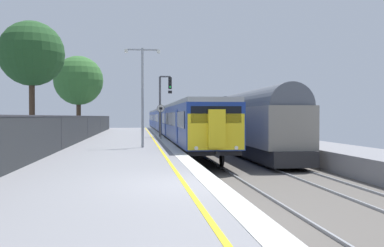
{
  "coord_description": "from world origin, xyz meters",
  "views": [
    {
      "loc": [
        -1.55,
        -10.94,
        1.74
      ],
      "look_at": [
        1.27,
        11.09,
        1.37
      ],
      "focal_mm": 40.04,
      "sensor_mm": 36.0,
      "label": 1
    }
  ],
  "objects_px": {
    "speed_limit_sign": "(161,117)",
    "signal_gantry": "(163,99)",
    "background_tree_centre": "(78,82)",
    "commuter_train_at_platform": "(169,120)",
    "platform_lamp_mid": "(142,89)",
    "freight_train_adjacent_track": "(230,120)",
    "background_tree_left": "(31,56)"
  },
  "relations": [
    {
      "from": "signal_gantry",
      "to": "background_tree_centre",
      "type": "relative_size",
      "value": 0.69
    },
    {
      "from": "freight_train_adjacent_track",
      "to": "background_tree_left",
      "type": "bearing_deg",
      "value": -151.36
    },
    {
      "from": "freight_train_adjacent_track",
      "to": "platform_lamp_mid",
      "type": "distance_m",
      "value": 13.1
    },
    {
      "from": "signal_gantry",
      "to": "platform_lamp_mid",
      "type": "relative_size",
      "value": 0.93
    },
    {
      "from": "signal_gantry",
      "to": "platform_lamp_mid",
      "type": "distance_m",
      "value": 12.29
    },
    {
      "from": "commuter_train_at_platform",
      "to": "freight_train_adjacent_track",
      "type": "height_order",
      "value": "freight_train_adjacent_track"
    },
    {
      "from": "speed_limit_sign",
      "to": "signal_gantry",
      "type": "bearing_deg",
      "value": 83.21
    },
    {
      "from": "freight_train_adjacent_track",
      "to": "signal_gantry",
      "type": "bearing_deg",
      "value": 165.0
    },
    {
      "from": "commuter_train_at_platform",
      "to": "platform_lamp_mid",
      "type": "xyz_separation_m",
      "value": [
        -3.36,
        -26.3,
        2.02
      ]
    },
    {
      "from": "commuter_train_at_platform",
      "to": "speed_limit_sign",
      "type": "distance_m",
      "value": 17.33
    },
    {
      "from": "commuter_train_at_platform",
      "to": "speed_limit_sign",
      "type": "bearing_deg",
      "value": -96.11
    },
    {
      "from": "platform_lamp_mid",
      "to": "freight_train_adjacent_track",
      "type": "bearing_deg",
      "value": 55.4
    },
    {
      "from": "freight_train_adjacent_track",
      "to": "background_tree_left",
      "type": "relative_size",
      "value": 3.98
    },
    {
      "from": "platform_lamp_mid",
      "to": "background_tree_centre",
      "type": "xyz_separation_m",
      "value": [
        -5.92,
        17.73,
        1.76
      ]
    },
    {
      "from": "commuter_train_at_platform",
      "to": "background_tree_left",
      "type": "distance_m",
      "value": 25.7
    },
    {
      "from": "commuter_train_at_platform",
      "to": "signal_gantry",
      "type": "bearing_deg",
      "value": -95.97
    },
    {
      "from": "platform_lamp_mid",
      "to": "background_tree_left",
      "type": "distance_m",
      "value": 7.63
    },
    {
      "from": "commuter_train_at_platform",
      "to": "signal_gantry",
      "type": "height_order",
      "value": "signal_gantry"
    },
    {
      "from": "signal_gantry",
      "to": "commuter_train_at_platform",
      "type": "bearing_deg",
      "value": 84.03
    },
    {
      "from": "freight_train_adjacent_track",
      "to": "signal_gantry",
      "type": "relative_size",
      "value": 5.79
    },
    {
      "from": "commuter_train_at_platform",
      "to": "platform_lamp_mid",
      "type": "relative_size",
      "value": 11.16
    },
    {
      "from": "platform_lamp_mid",
      "to": "background_tree_left",
      "type": "bearing_deg",
      "value": 155.81
    },
    {
      "from": "freight_train_adjacent_track",
      "to": "background_tree_centre",
      "type": "bearing_deg",
      "value": 152.02
    },
    {
      "from": "speed_limit_sign",
      "to": "platform_lamp_mid",
      "type": "distance_m",
      "value": 9.33
    },
    {
      "from": "platform_lamp_mid",
      "to": "commuter_train_at_platform",
      "type": "bearing_deg",
      "value": 82.72
    },
    {
      "from": "freight_train_adjacent_track",
      "to": "platform_lamp_mid",
      "type": "height_order",
      "value": "platform_lamp_mid"
    },
    {
      "from": "speed_limit_sign",
      "to": "background_tree_centre",
      "type": "xyz_separation_m",
      "value": [
        -7.44,
        8.67,
        3.35
      ]
    },
    {
      "from": "background_tree_left",
      "to": "speed_limit_sign",
      "type": "bearing_deg",
      "value": 36.49
    },
    {
      "from": "background_tree_centre",
      "to": "freight_train_adjacent_track",
      "type": "bearing_deg",
      "value": -27.98
    },
    {
      "from": "signal_gantry",
      "to": "platform_lamp_mid",
      "type": "height_order",
      "value": "platform_lamp_mid"
    },
    {
      "from": "commuter_train_at_platform",
      "to": "background_tree_left",
      "type": "xyz_separation_m",
      "value": [
        -10.04,
        -23.29,
        4.16
      ]
    },
    {
      "from": "background_tree_left",
      "to": "platform_lamp_mid",
      "type": "bearing_deg",
      "value": -24.19
    }
  ]
}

